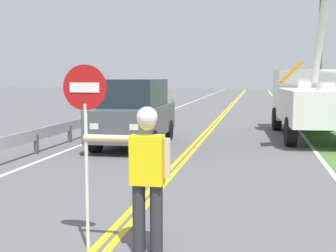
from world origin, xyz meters
name	(u,v)px	position (x,y,z in m)	size (l,w,h in m)	color
centerline_yellow_left	(215,122)	(-0.09, 20.00, 0.01)	(0.11, 110.00, 0.01)	yellow
centerline_yellow_right	(219,122)	(0.09, 20.00, 0.01)	(0.11, 110.00, 0.01)	yellow
edge_line_right	(293,123)	(3.60, 20.00, 0.01)	(0.12, 110.00, 0.01)	silver
edge_line_left	(145,120)	(-3.60, 20.00, 0.01)	(0.12, 110.00, 0.01)	silver
flagger_worker	(147,171)	(0.60, 3.61, 1.05)	(1.09, 0.25, 1.83)	#2D2D33
stop_sign_paddle	(85,115)	(-0.17, 3.60, 1.71)	(0.56, 0.04, 2.33)	silver
utility_bucket_truck	(311,97)	(3.84, 15.37, 1.44)	(2.69, 6.92, 6.15)	white
oncoming_suv_nearest	(135,112)	(-1.90, 12.00, 1.06)	(2.01, 4.65, 2.10)	#4C5156
utility_pole_mid	(320,46)	(5.83, 28.79, 4.14)	(1.80, 0.28, 7.92)	brown
guardrail_left_shoulder	(104,118)	(-4.20, 15.61, 0.52)	(0.10, 32.00, 0.71)	#9EA0A3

